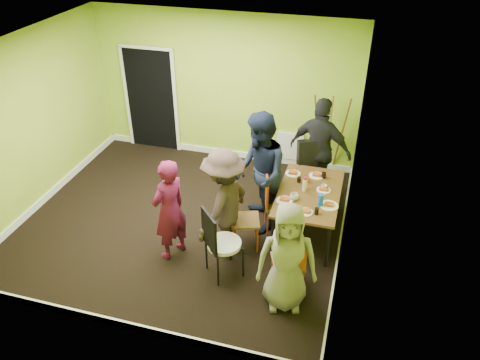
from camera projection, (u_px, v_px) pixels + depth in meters
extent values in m
plane|color=black|center=(184.00, 220.00, 7.57)|extent=(5.00, 5.00, 0.00)
cube|color=#9CB82F|center=(224.00, 89.00, 8.65)|extent=(5.00, 0.04, 2.80)
cube|color=#9CB82F|center=(98.00, 239.00, 4.99)|extent=(5.00, 0.04, 2.80)
cube|color=#9CB82F|center=(31.00, 123.00, 7.39)|extent=(0.04, 4.50, 2.80)
cube|color=#9CB82F|center=(352.00, 167.00, 6.25)|extent=(0.04, 4.50, 2.80)
cube|color=white|center=(171.00, 48.00, 6.07)|extent=(5.00, 4.50, 0.04)
cube|color=black|center=(151.00, 100.00, 9.17)|extent=(1.00, 0.05, 2.04)
cube|color=white|center=(290.00, 146.00, 8.86)|extent=(0.50, 0.04, 0.55)
cylinder|color=black|center=(273.00, 237.00, 6.65)|extent=(0.04, 0.04, 0.71)
cylinder|color=black|center=(328.00, 247.00, 6.47)|extent=(0.04, 0.04, 0.71)
cylinder|color=black|center=(290.00, 186.00, 7.77)|extent=(0.04, 0.04, 0.71)
cylinder|color=black|center=(338.00, 193.00, 7.60)|extent=(0.04, 0.04, 0.71)
cube|color=brown|center=(309.00, 193.00, 6.92)|extent=(0.90, 1.50, 0.04)
cylinder|color=#D54E14|center=(266.00, 210.00, 7.41)|extent=(0.03, 0.03, 0.47)
cylinder|color=#D54E14|center=(268.00, 223.00, 7.11)|extent=(0.03, 0.03, 0.47)
cylinder|color=#D54E14|center=(288.00, 209.00, 7.42)|extent=(0.03, 0.03, 0.47)
cylinder|color=#D54E14|center=(291.00, 223.00, 7.12)|extent=(0.03, 0.03, 0.47)
cube|color=brown|center=(279.00, 204.00, 7.14)|extent=(0.53, 0.53, 0.04)
cube|color=#D54E14|center=(266.00, 189.00, 6.98)|extent=(0.15, 0.39, 0.52)
cylinder|color=#D54E14|center=(233.00, 226.00, 7.08)|extent=(0.03, 0.03, 0.46)
cylinder|color=#D54E14|center=(234.00, 240.00, 6.78)|extent=(0.03, 0.03, 0.46)
cylinder|color=#D54E14|center=(256.00, 225.00, 7.09)|extent=(0.03, 0.03, 0.46)
cylinder|color=#D54E14|center=(258.00, 240.00, 6.80)|extent=(0.03, 0.03, 0.46)
cube|color=brown|center=(245.00, 220.00, 6.81)|extent=(0.51, 0.51, 0.04)
cube|color=#D54E14|center=(232.00, 205.00, 6.66)|extent=(0.15, 0.38, 0.51)
cylinder|color=#D54E14|center=(320.00, 188.00, 7.92)|extent=(0.03, 0.03, 0.50)
cylinder|color=#D54E14|center=(298.00, 189.00, 7.88)|extent=(0.03, 0.03, 0.50)
cylinder|color=#D54E14|center=(326.00, 200.00, 7.60)|extent=(0.03, 0.03, 0.50)
cylinder|color=#D54E14|center=(304.00, 202.00, 7.56)|extent=(0.03, 0.03, 0.50)
cube|color=brown|center=(313.00, 182.00, 7.61)|extent=(0.58, 0.58, 0.04)
cube|color=#D54E14|center=(312.00, 160.00, 7.63)|extent=(0.40, 0.19, 0.55)
cylinder|color=#D54E14|center=(276.00, 285.00, 6.04)|extent=(0.03, 0.03, 0.45)
cylinder|color=#D54E14|center=(302.00, 283.00, 6.06)|extent=(0.03, 0.03, 0.45)
cylinder|color=#D54E14|center=(272.00, 267.00, 6.32)|extent=(0.03, 0.03, 0.45)
cylinder|color=#D54E14|center=(297.00, 265.00, 6.35)|extent=(0.03, 0.03, 0.45)
cube|color=brown|center=(288.00, 262.00, 6.07)|extent=(0.52, 0.52, 0.04)
cube|color=#D54E14|center=(292.00, 256.00, 5.77)|extent=(0.37, 0.17, 0.50)
cylinder|color=black|center=(206.00, 254.00, 6.50)|extent=(0.03, 0.03, 0.50)
cylinder|color=black|center=(218.00, 271.00, 6.21)|extent=(0.03, 0.03, 0.50)
cylinder|color=black|center=(231.00, 246.00, 6.64)|extent=(0.03, 0.03, 0.50)
cylinder|color=black|center=(243.00, 262.00, 6.36)|extent=(0.03, 0.03, 0.50)
cylinder|color=white|center=(224.00, 244.00, 6.29)|extent=(0.47, 0.47, 0.06)
cube|color=black|center=(209.00, 231.00, 6.05)|extent=(0.31, 0.33, 0.55)
cylinder|color=brown|center=(318.00, 134.00, 8.43)|extent=(0.23, 0.37, 1.60)
cylinder|color=brown|center=(341.00, 136.00, 8.34)|extent=(0.23, 0.37, 1.60)
cylinder|color=brown|center=(328.00, 141.00, 8.19)|extent=(0.03, 0.36, 1.56)
cube|color=brown|center=(329.00, 138.00, 8.37)|extent=(0.43, 0.04, 0.04)
cylinder|color=white|center=(293.00, 174.00, 7.34)|extent=(0.24, 0.24, 0.01)
cylinder|color=white|center=(284.00, 200.00, 6.72)|extent=(0.24, 0.24, 0.01)
cylinder|color=white|center=(317.00, 176.00, 7.29)|extent=(0.24, 0.24, 0.01)
cylinder|color=white|center=(305.00, 212.00, 6.48)|extent=(0.21, 0.21, 0.01)
cylinder|color=white|center=(324.00, 190.00, 6.95)|extent=(0.21, 0.21, 0.01)
cylinder|color=white|center=(329.00, 206.00, 6.61)|extent=(0.27, 0.27, 0.01)
cylinder|color=white|center=(305.00, 185.00, 6.89)|extent=(0.06, 0.06, 0.21)
cylinder|color=blue|center=(321.00, 200.00, 6.56)|extent=(0.08, 0.08, 0.19)
cylinder|color=#D54E14|center=(309.00, 181.00, 7.11)|extent=(0.03, 0.03, 0.07)
cylinder|color=black|center=(299.00, 179.00, 7.13)|extent=(0.06, 0.06, 0.09)
cylinder|color=black|center=(324.00, 175.00, 7.22)|extent=(0.07, 0.07, 0.09)
cylinder|color=black|center=(317.00, 211.00, 6.43)|extent=(0.06, 0.06, 0.10)
imported|color=white|center=(294.00, 197.00, 6.72)|extent=(0.12, 0.12, 0.10)
imported|color=white|center=(324.00, 187.00, 6.94)|extent=(0.09, 0.09, 0.08)
imported|color=#530E2E|center=(169.00, 210.00, 6.48)|extent=(0.58, 0.67, 1.56)
imported|color=black|center=(260.00, 174.00, 6.96)|extent=(1.04, 1.14, 1.91)
imported|color=#332622|center=(224.00, 204.00, 6.50)|extent=(0.89, 1.21, 1.67)
imported|color=black|center=(320.00, 150.00, 7.67)|extent=(1.14, 0.69, 1.81)
imported|color=gray|center=(287.00, 258.00, 5.68)|extent=(0.84, 0.65, 1.52)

